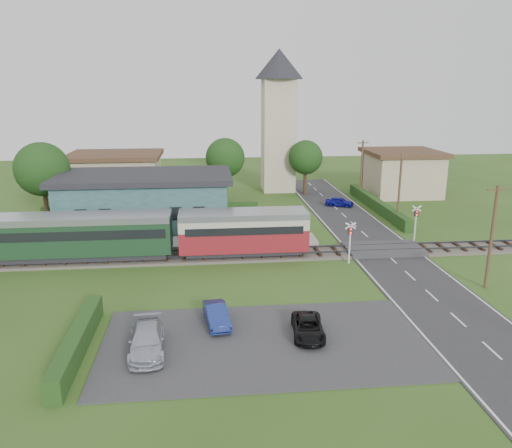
{
  "coord_description": "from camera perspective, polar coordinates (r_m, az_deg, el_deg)",
  "views": [
    {
      "loc": [
        -4.31,
        -35.49,
        13.03
      ],
      "look_at": [
        -0.29,
        4.0,
        2.11
      ],
      "focal_mm": 35.0,
      "sensor_mm": 36.0,
      "label": 1
    }
  ],
  "objects": [
    {
      "name": "ground",
      "position": [
        38.05,
        1.05,
        -4.65
      ],
      "size": [
        120.0,
        120.0,
        0.0
      ],
      "primitive_type": "plane",
      "color": "#2D4C19"
    },
    {
      "name": "railway_track",
      "position": [
        39.89,
        0.71,
        -3.52
      ],
      "size": [
        76.0,
        3.2,
        0.49
      ],
      "color": "#4C443D",
      "rests_on": "ground"
    },
    {
      "name": "road",
      "position": [
        40.42,
        15.31,
        -3.96
      ],
      "size": [
        6.0,
        70.0,
        0.05
      ],
      "primitive_type": "cube",
      "color": "#28282B",
      "rests_on": "ground"
    },
    {
      "name": "car_park",
      "position": [
        26.99,
        0.91,
        -13.39
      ],
      "size": [
        17.0,
        9.0,
        0.08
      ],
      "primitive_type": "cube",
      "color": "#333335",
      "rests_on": "ground"
    },
    {
      "name": "crossing_deck",
      "position": [
        42.12,
        14.37,
        -2.82
      ],
      "size": [
        6.2,
        3.4,
        0.45
      ],
      "primitive_type": "cube",
      "color": "#333335",
      "rests_on": "ground"
    },
    {
      "name": "platform",
      "position": [
        43.04,
        -13.14,
        -2.35
      ],
      "size": [
        30.0,
        3.0,
        0.45
      ],
      "primitive_type": "cube",
      "color": "gray",
      "rests_on": "ground"
    },
    {
      "name": "equipment_hut",
      "position": [
        44.39,
        -23.55,
        -0.66
      ],
      "size": [
        2.3,
        2.3,
        2.55
      ],
      "color": "#C3B496",
      "rests_on": "platform"
    },
    {
      "name": "station_building",
      "position": [
        47.96,
        -12.49,
        2.56
      ],
      "size": [
        16.0,
        9.0,
        5.3
      ],
      "color": "#295553",
      "rests_on": "ground"
    },
    {
      "name": "train",
      "position": [
        41.46,
        -25.26,
        -1.31
      ],
      "size": [
        43.2,
        2.9,
        3.4
      ],
      "color": "#232328",
      "rests_on": "ground"
    },
    {
      "name": "church_tower",
      "position": [
        64.23,
        2.6,
        12.86
      ],
      "size": [
        6.0,
        6.0,
        17.6
      ],
      "color": "#C3B496",
      "rests_on": "ground"
    },
    {
      "name": "house_west",
      "position": [
        62.28,
        -15.67,
        5.34
      ],
      "size": [
        10.8,
        8.8,
        5.5
      ],
      "color": "tan",
      "rests_on": "ground"
    },
    {
      "name": "house_east",
      "position": [
        65.08,
        16.3,
        5.71
      ],
      "size": [
        8.8,
        8.8,
        5.5
      ],
      "color": "tan",
      "rests_on": "ground"
    },
    {
      "name": "hedge_carpark",
      "position": [
        27.41,
        -19.74,
        -12.57
      ],
      "size": [
        0.8,
        9.0,
        1.2
      ],
      "primitive_type": "cube",
      "color": "#193814",
      "rests_on": "ground"
    },
    {
      "name": "hedge_roadside",
      "position": [
        56.11,
        13.62,
        2.14
      ],
      "size": [
        0.8,
        18.0,
        1.2
      ],
      "primitive_type": "cube",
      "color": "#193814",
      "rests_on": "ground"
    },
    {
      "name": "hedge_station",
      "position": [
        52.78,
        -11.83,
        1.48
      ],
      "size": [
        22.0,
        0.8,
        1.3
      ],
      "primitive_type": "cube",
      "color": "#193814",
      "rests_on": "ground"
    },
    {
      "name": "tree_a",
      "position": [
        52.48,
        -23.25,
        5.75
      ],
      "size": [
        5.2,
        5.2,
        8.0
      ],
      "color": "#332316",
      "rests_on": "ground"
    },
    {
      "name": "tree_b",
      "position": [
        59.09,
        -3.54,
        7.55
      ],
      "size": [
        4.6,
        4.6,
        7.34
      ],
      "color": "#332316",
      "rests_on": "ground"
    },
    {
      "name": "tree_c",
      "position": [
        62.3,
        5.7,
        7.57
      ],
      "size": [
        4.2,
        4.2,
        6.78
      ],
      "color": "#332316",
      "rests_on": "ground"
    },
    {
      "name": "utility_pole_b",
      "position": [
        36.07,
        25.34,
        -1.25
      ],
      "size": [
        1.4,
        0.22,
        7.0
      ],
      "color": "#473321",
      "rests_on": "ground"
    },
    {
      "name": "utility_pole_c",
      "position": [
        50.01,
        16.07,
        3.93
      ],
      "size": [
        1.4,
        0.22,
        7.0
      ],
      "color": "#473321",
      "rests_on": "ground"
    },
    {
      "name": "utility_pole_d",
      "position": [
        61.13,
        11.97,
        6.19
      ],
      "size": [
        1.4,
        0.22,
        7.0
      ],
      "color": "#473321",
      "rests_on": "ground"
    },
    {
      "name": "crossing_signal_near",
      "position": [
        38.26,
        10.7,
        -1.43
      ],
      "size": [
        0.84,
        0.28,
        3.28
      ],
      "color": "silver",
      "rests_on": "ground"
    },
    {
      "name": "crossing_signal_far",
      "position": [
        45.06,
        17.81,
        0.64
      ],
      "size": [
        0.84,
        0.28,
        3.28
      ],
      "color": "silver",
      "rests_on": "ground"
    },
    {
      "name": "streetlamp_west",
      "position": [
        59.1,
        -23.2,
        4.4
      ],
      "size": [
        0.3,
        0.3,
        5.15
      ],
      "color": "#3F3F47",
      "rests_on": "ground"
    },
    {
      "name": "streetlamp_east",
      "position": [
        66.46,
        12.14,
        6.39
      ],
      "size": [
        0.3,
        0.3,
        5.15
      ],
      "color": "#3F3F47",
      "rests_on": "ground"
    },
    {
      "name": "car_on_road",
      "position": [
        56.96,
        9.52,
        2.54
      ],
      "size": [
        3.36,
        2.44,
        1.06
      ],
      "primitive_type": "imported",
      "rotation": [
        0.0,
        0.0,
        1.14
      ],
      "color": "#101289",
      "rests_on": "road"
    },
    {
      "name": "car_park_blue",
      "position": [
        28.64,
        -4.53,
        -10.32
      ],
      "size": [
        1.62,
        3.49,
        1.11
      ],
      "primitive_type": "imported",
      "rotation": [
        0.0,
        0.0,
        0.14
      ],
      "color": "navy",
      "rests_on": "car_park"
    },
    {
      "name": "car_park_silver",
      "position": [
        26.39,
        -12.38,
        -12.87
      ],
      "size": [
        2.03,
        4.38,
        1.24
      ],
      "primitive_type": "imported",
      "rotation": [
        0.0,
        0.0,
        0.07
      ],
      "color": "#A8ABBD",
      "rests_on": "car_park"
    },
    {
      "name": "car_park_dark",
      "position": [
        27.5,
        5.97,
        -11.66
      ],
      "size": [
        1.95,
        3.65,
        0.97
      ],
      "primitive_type": "imported",
      "rotation": [
        0.0,
        0.0,
        -0.1
      ],
      "color": "black",
      "rests_on": "car_park"
    },
    {
      "name": "pedestrian_near",
      "position": [
        41.7,
        -1.29,
        -1.0
      ],
      "size": [
        0.65,
        0.48,
        1.65
      ],
      "primitive_type": "imported",
      "rotation": [
        0.0,
        0.0,
        2.99
      ],
      "color": "gray",
      "rests_on": "platform"
    },
    {
      "name": "pedestrian_far",
      "position": [
        43.3,
        -19.97,
        -1.23
      ],
      "size": [
        0.77,
        0.94,
        1.78
      ],
      "primitive_type": "imported",
      "rotation": [
        0.0,
        0.0,
        1.46
      ],
      "color": "gray",
      "rests_on": "platform"
    }
  ]
}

